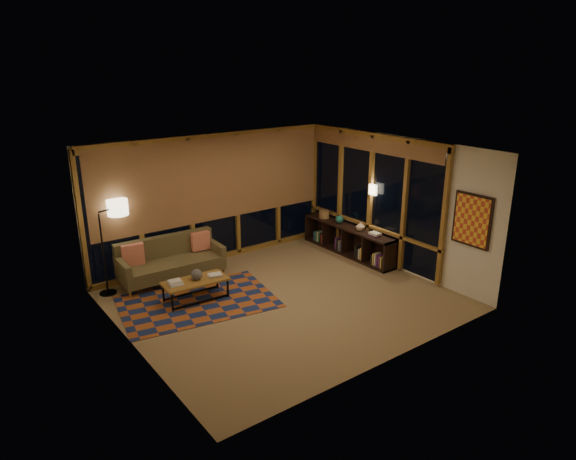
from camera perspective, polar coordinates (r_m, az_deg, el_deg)
floor at (r=9.32m, az=-0.50°, el=-7.69°), size 5.50×5.00×0.01m
ceiling at (r=8.49m, az=-0.55°, el=8.91°), size 5.50×5.00×0.01m
walls at (r=8.81m, az=-0.53°, el=0.22°), size 5.51×5.01×2.70m
window_wall_back at (r=10.79m, az=-8.16°, el=3.46°), size 5.30×0.16×2.60m
window_wall_right at (r=10.94m, az=9.03°, el=3.63°), size 0.16×3.70×2.60m
wall_art at (r=9.46m, az=19.76°, el=1.03°), size 0.06×0.74×0.94m
wall_sconce at (r=10.75m, az=9.42°, el=4.44°), size 0.12×0.18×0.22m
sofa at (r=10.21m, az=-12.85°, el=-3.30°), size 2.01×0.88×0.81m
pillow_left at (r=10.10m, az=-16.85°, el=-2.64°), size 0.43×0.21×0.41m
pillow_right at (r=10.53m, az=-9.69°, el=-1.33°), size 0.38×0.15×0.37m
area_rug at (r=9.36m, az=-10.02°, el=-7.83°), size 2.92×2.20×0.01m
coffee_table at (r=9.37m, az=-10.21°, el=-6.58°), size 1.18×0.59×0.38m
book_stack_a at (r=9.17m, az=-12.41°, el=-5.72°), size 0.27×0.22×0.07m
book_stack_b at (r=9.39m, az=-8.10°, el=-4.98°), size 0.26×0.23×0.05m
ceramic_pot at (r=9.27m, az=-10.11°, el=-4.87°), size 0.25×0.25×0.20m
floor_lamp at (r=9.78m, az=-19.87°, el=-2.09°), size 0.66×0.52×1.72m
bookshelf at (r=11.39m, az=6.67°, el=-1.11°), size 0.40×2.55×0.64m
basket at (r=11.81m, az=4.04°, el=1.76°), size 0.25×0.25×0.17m
teal_bowl at (r=11.46m, az=5.73°, el=1.20°), size 0.22×0.22×0.17m
vase at (r=11.01m, az=8.05°, el=0.43°), size 0.24×0.24×0.20m
shelf_book_stack at (r=10.74m, az=9.64°, el=-0.46°), size 0.25×0.29×0.07m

